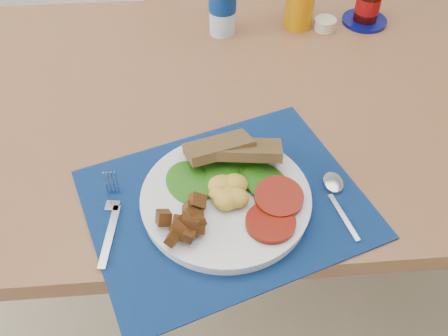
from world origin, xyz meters
TOP-DOWN VIEW (x-y plane):
  - ground at (0.00, 0.00)m, footprint 4.00×4.00m
  - table at (0.00, 0.20)m, footprint 1.40×0.90m
  - chair_far at (-0.01, 0.86)m, footprint 0.50×0.49m
  - placemat at (-0.05, -0.11)m, footprint 0.58×0.52m
  - breakfast_plate at (-0.06, -0.11)m, footprint 0.30×0.30m
  - fork at (-0.26, -0.12)m, footprint 0.03×0.19m
  - spoon at (0.15, -0.10)m, footprint 0.04×0.16m
  - juice_glass at (0.19, 0.48)m, footprint 0.07×0.07m
  - ramekin at (0.26, 0.46)m, footprint 0.06×0.06m
  - jam_on_saucer at (0.37, 0.49)m, footprint 0.12×0.12m

SIDE VIEW (x-z plane):
  - ground at x=0.00m, z-range 0.00..0.00m
  - chair_far at x=-0.01m, z-range 0.00..1.18m
  - table at x=0.00m, z-range 0.29..1.04m
  - placemat at x=-0.05m, z-range 0.75..0.75m
  - fork at x=-0.26m, z-range 0.75..0.76m
  - spoon at x=0.15m, z-range 0.75..0.76m
  - ramekin at x=0.26m, z-range 0.75..0.78m
  - breakfast_plate at x=-0.06m, z-range 0.74..0.81m
  - jam_on_saucer at x=0.37m, z-range 0.74..0.85m
  - juice_glass at x=0.19m, z-range 0.75..0.85m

